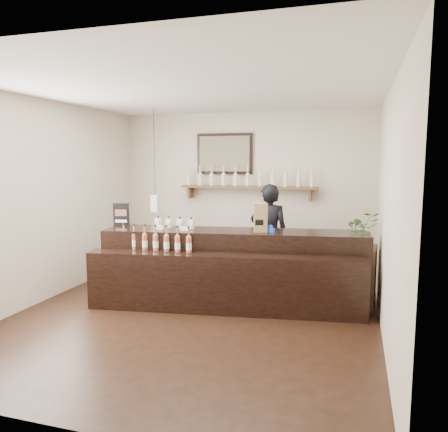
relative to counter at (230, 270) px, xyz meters
name	(u,v)px	position (x,y,z in m)	size (l,w,h in m)	color
ground	(195,315)	(-0.31, -0.57, -0.47)	(5.00, 5.00, 0.00)	black
room_shell	(194,182)	(-0.31, -0.57, 1.23)	(5.00, 5.00, 5.00)	beige
back_wall_decor	(234,172)	(-0.46, 1.81, 1.28)	(2.66, 0.96, 1.69)	brown
counter	(230,270)	(0.00, 0.00, 0.00)	(3.66, 1.47, 1.17)	black
promo_sign	(121,215)	(-1.69, 0.06, 0.70)	(0.24, 0.07, 0.33)	black
paper_bag	(260,218)	(0.39, 0.10, 0.73)	(0.21, 0.18, 0.39)	olive
tape_dispenser	(270,229)	(0.52, 0.11, 0.57)	(0.13, 0.08, 0.10)	blue
side_cabinet	(360,276)	(1.69, 0.46, -0.07)	(0.45, 0.59, 0.81)	brown
potted_plant	(362,229)	(1.69, 0.46, 0.58)	(0.43, 0.37, 0.48)	#2E5A24
shopkeeper	(269,229)	(0.34, 0.98, 0.44)	(0.66, 0.44, 1.82)	black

